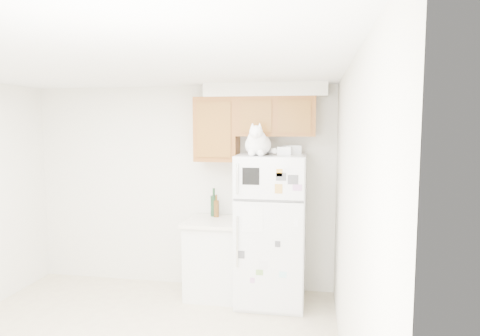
% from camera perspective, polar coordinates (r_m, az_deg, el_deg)
% --- Properties ---
extents(room_shell, '(3.84, 4.04, 2.52)m').
position_cam_1_polar(room_shell, '(3.72, -14.26, 0.02)').
color(room_shell, silver).
rests_on(room_shell, ground_plane).
extents(refrigerator, '(0.76, 0.78, 1.70)m').
position_cam_1_polar(refrigerator, '(4.90, 4.18, -8.16)').
color(refrigerator, white).
rests_on(refrigerator, ground_plane).
extents(base_counter, '(0.64, 0.64, 0.92)m').
position_cam_1_polar(base_counter, '(5.19, -3.53, -11.81)').
color(base_counter, white).
rests_on(base_counter, ground_plane).
extents(cat, '(0.35, 0.51, 0.36)m').
position_cam_1_polar(cat, '(4.62, 2.40, 3.33)').
color(cat, white).
rests_on(cat, refrigerator).
extents(storage_box_back, '(0.22, 0.19, 0.10)m').
position_cam_1_polar(storage_box_back, '(4.85, 6.93, 2.42)').
color(storage_box_back, white).
rests_on(storage_box_back, refrigerator).
extents(storage_box_front, '(0.16, 0.12, 0.09)m').
position_cam_1_polar(storage_box_front, '(4.73, 5.96, 2.28)').
color(storage_box_front, white).
rests_on(storage_box_front, refrigerator).
extents(bottle_green, '(0.08, 0.08, 0.34)m').
position_cam_1_polar(bottle_green, '(5.22, -3.51, -4.57)').
color(bottle_green, '#19381E').
rests_on(bottle_green, base_counter).
extents(bottle_amber, '(0.06, 0.06, 0.27)m').
position_cam_1_polar(bottle_amber, '(5.18, -3.17, -5.05)').
color(bottle_amber, '#593814').
rests_on(bottle_amber, base_counter).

